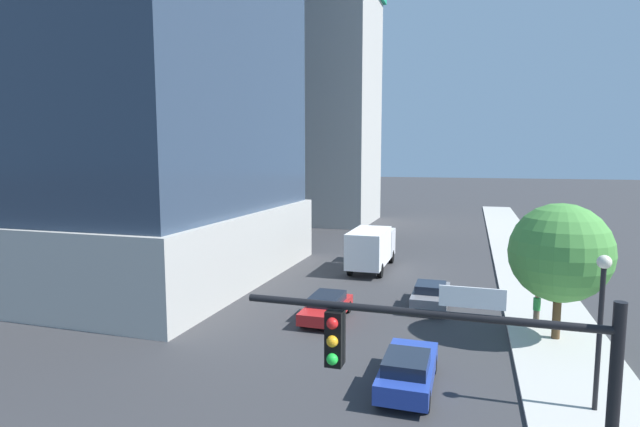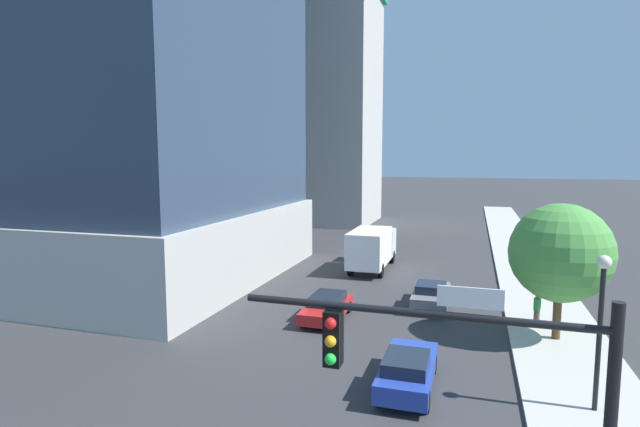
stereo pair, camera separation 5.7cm
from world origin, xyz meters
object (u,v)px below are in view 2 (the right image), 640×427
at_px(traffic_light_pole, 471,390).
at_px(street_lamp, 601,308).
at_px(box_truck, 372,246).
at_px(car_red, 327,307).
at_px(street_tree, 560,253).
at_px(construction_building, 321,87).
at_px(car_gray, 431,295).
at_px(car_blue, 408,370).
at_px(pedestrian_green_shirt, 537,310).

relative_size(traffic_light_pole, street_lamp, 1.26).
distance_m(traffic_light_pole, box_truck, 27.95).
bearing_deg(car_red, traffic_light_pole, -64.92).
relative_size(street_lamp, street_tree, 0.83).
relative_size(street_lamp, car_red, 1.20).
distance_m(construction_building, street_lamp, 51.15).
relative_size(street_tree, car_gray, 1.42).
distance_m(traffic_light_pole, car_red, 17.09).
distance_m(car_blue, box_truck, 19.02).
height_order(traffic_light_pole, street_tree, street_tree).
bearing_deg(box_truck, car_red, -90.00).
bearing_deg(car_blue, pedestrian_green_shirt, 57.67).
bearing_deg(car_red, street_lamp, -30.41).
xyz_separation_m(street_lamp, car_gray, (-6.05, 10.23, -2.86)).
height_order(construction_building, box_truck, construction_building).
bearing_deg(box_truck, car_gray, -58.28).
bearing_deg(pedestrian_green_shirt, street_tree, -67.62).
relative_size(construction_building, car_blue, 9.19).
distance_m(street_tree, box_truck, 16.08).
bearing_deg(pedestrian_green_shirt, car_red, -170.59).
bearing_deg(car_red, box_truck, 90.00).
relative_size(street_lamp, box_truck, 0.70).
bearing_deg(car_gray, traffic_light_pole, -83.62).
bearing_deg(street_tree, pedestrian_green_shirt, 112.38).
xyz_separation_m(car_blue, box_truck, (-4.96, 18.33, 1.03)).
distance_m(traffic_light_pole, pedestrian_green_shirt, 17.42).
bearing_deg(construction_building, traffic_light_pole, -70.16).
relative_size(car_red, box_truck, 0.58).
distance_m(street_lamp, car_blue, 6.68).
distance_m(street_tree, car_blue, 9.48).
xyz_separation_m(street_tree, pedestrian_green_shirt, (-0.64, 1.56, -3.14)).
bearing_deg(street_tree, car_gray, 148.08).
bearing_deg(traffic_light_pole, street_lamp, 65.54).
xyz_separation_m(street_tree, box_truck, (-10.81, 11.67, -2.34)).
height_order(construction_building, car_blue, construction_building).
distance_m(car_gray, car_red, 6.23).
relative_size(car_blue, box_truck, 0.61).
xyz_separation_m(street_lamp, car_blue, (-6.05, -0.07, -2.83)).
distance_m(construction_building, car_gray, 40.89).
height_order(traffic_light_pole, car_red, traffic_light_pole).
bearing_deg(traffic_light_pole, street_tree, 76.24).
bearing_deg(street_tree, car_red, -179.35).
bearing_deg(street_lamp, street_tree, 91.79).
height_order(street_tree, pedestrian_green_shirt, street_tree).
xyz_separation_m(traffic_light_pole, street_lamp, (3.94, 8.66, -0.77)).
height_order(street_lamp, pedestrian_green_shirt, street_lamp).
bearing_deg(car_gray, car_red, -142.83).
bearing_deg(pedestrian_green_shirt, construction_building, 121.72).
bearing_deg(car_red, car_gray, 37.17).
bearing_deg(street_tree, traffic_light_pole, -103.76).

